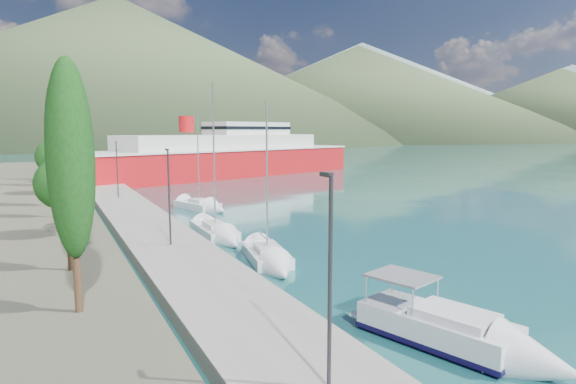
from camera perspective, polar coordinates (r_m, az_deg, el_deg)
ground at (r=138.46m, az=-20.14°, el=3.53°), size 1400.00×1400.00×0.00m
quay at (r=44.50m, az=-17.59°, el=-2.87°), size 5.00×88.00×0.80m
hills_far at (r=658.19m, az=-13.31°, el=13.14°), size 1480.00×900.00×180.00m
hills_near at (r=408.18m, az=-10.62°, el=12.95°), size 1010.00×520.00×115.00m
tree_row at (r=50.03m, az=-25.77°, el=4.19°), size 4.16×61.33×10.77m
lamp_posts at (r=32.78m, az=-14.62°, el=0.22°), size 0.15×44.27×6.06m
motor_cruiser at (r=19.17m, az=20.93°, el=-16.23°), size 4.58×8.33×2.95m
sailboat_near at (r=28.47m, az=-1.80°, el=-8.39°), size 3.56×7.64×10.57m
sailboat_mid at (r=35.74m, az=-7.81°, el=-5.20°), size 2.43×8.64×12.38m
sailboat_far at (r=48.99m, az=-9.52°, el=-1.83°), size 4.50×7.72×10.81m
ferry at (r=85.86m, az=-7.52°, el=4.11°), size 55.79×29.30×10.93m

